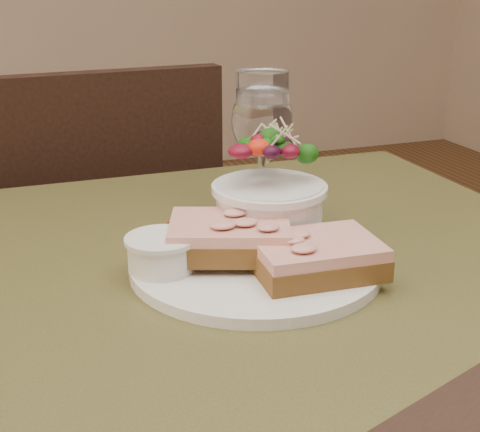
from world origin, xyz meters
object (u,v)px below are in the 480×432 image
object	(u,v)px
cafe_table	(255,357)
sandwich_front	(316,256)
sandwich_back	(230,237)
ramekin	(161,251)
chair_far	(99,350)
salad_bowl	(269,186)
dinner_plate	(256,263)
wine_glass	(262,125)

from	to	relation	value
cafe_table	sandwich_front	xyz separation A→B (m)	(0.05, -0.04, 0.13)
sandwich_back	ramekin	world-z (taller)	sandwich_back
chair_far	salad_bowl	size ratio (longest dim) A/B	7.09
sandwich_front	salad_bowl	distance (m)	0.12
cafe_table	salad_bowl	distance (m)	0.19
ramekin	salad_bowl	world-z (taller)	salad_bowl
sandwich_back	salad_bowl	distance (m)	0.09
ramekin	dinner_plate	bearing A→B (deg)	-3.53
cafe_table	dinner_plate	distance (m)	0.11
sandwich_front	sandwich_back	distance (m)	0.09
sandwich_front	wine_glass	xyz separation A→B (m)	(0.02, 0.19, 0.09)
dinner_plate	salad_bowl	size ratio (longest dim) A/B	2.13
cafe_table	chair_far	size ratio (longest dim) A/B	0.89
chair_far	sandwich_back	size ratio (longest dim) A/B	5.90
chair_far	salad_bowl	xyz separation A→B (m)	(0.14, -0.59, 0.53)
cafe_table	wine_glass	size ratio (longest dim) A/B	4.57
sandwich_front	salad_bowl	xyz separation A→B (m)	(-0.01, 0.11, 0.04)
dinner_plate	sandwich_front	bearing A→B (deg)	-49.68
sandwich_front	sandwich_back	world-z (taller)	sandwich_back
wine_glass	salad_bowl	bearing A→B (deg)	-105.48
chair_far	sandwich_back	distance (m)	0.81
sandwich_back	wine_glass	size ratio (longest dim) A/B	0.87
cafe_table	wine_glass	bearing A→B (deg)	66.54
chair_far	ramekin	size ratio (longest dim) A/B	13.06
cafe_table	ramekin	world-z (taller)	ramekin
cafe_table	chair_far	world-z (taller)	chair_far
chair_far	cafe_table	bearing A→B (deg)	94.30
cafe_table	wine_glass	distance (m)	0.28
salad_bowl	wine_glass	distance (m)	0.10
ramekin	wine_glass	size ratio (longest dim) A/B	0.39
cafe_table	dinner_plate	bearing A→B (deg)	70.72
wine_glass	dinner_plate	bearing A→B (deg)	-113.90
sandwich_front	sandwich_back	size ratio (longest dim) A/B	0.86
cafe_table	sandwich_back	xyz separation A→B (m)	(-0.02, 0.02, 0.14)
salad_bowl	wine_glass	world-z (taller)	wine_glass
dinner_plate	salad_bowl	xyz separation A→B (m)	(0.04, 0.06, 0.07)
salad_bowl	cafe_table	bearing A→B (deg)	-121.14
sandwich_front	ramekin	distance (m)	0.16
chair_far	salad_bowl	world-z (taller)	chair_far
chair_far	dinner_plate	size ratio (longest dim) A/B	3.32
sandwich_back	salad_bowl	xyz separation A→B (m)	(0.07, 0.05, 0.03)
sandwich_back	ramekin	distance (m)	0.07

